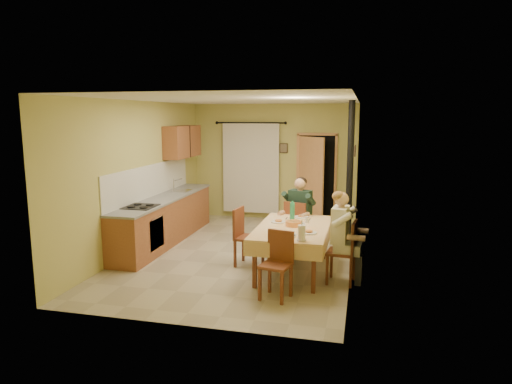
% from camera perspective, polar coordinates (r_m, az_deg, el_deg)
% --- Properties ---
extents(floor, '(4.00, 6.00, 0.01)m').
position_cam_1_polar(floor, '(8.54, -1.80, -7.67)').
color(floor, tan).
rests_on(floor, ground).
extents(room_shell, '(4.04, 6.04, 2.82)m').
position_cam_1_polar(room_shell, '(8.19, -1.87, 4.58)').
color(room_shell, tan).
rests_on(room_shell, ground).
extents(kitchen_run, '(0.64, 3.64, 1.56)m').
position_cam_1_polar(kitchen_run, '(9.35, -11.33, -3.28)').
color(kitchen_run, brown).
rests_on(kitchen_run, ground).
extents(upper_cabinets, '(0.35, 1.40, 0.70)m').
position_cam_1_polar(upper_cabinets, '(10.37, -9.16, 6.25)').
color(upper_cabinets, brown).
rests_on(upper_cabinets, room_shell).
extents(curtain, '(1.70, 0.07, 2.22)m').
position_cam_1_polar(curtain, '(11.17, -0.65, 3.06)').
color(curtain, black).
rests_on(curtain, ground).
extents(doorway, '(0.96, 0.59, 2.15)m').
position_cam_1_polar(doorway, '(10.87, 7.23, 1.68)').
color(doorway, black).
rests_on(doorway, ground).
extents(dining_table, '(1.15, 1.92, 0.76)m').
position_cam_1_polar(dining_table, '(7.49, 4.61, -7.17)').
color(dining_table, '#DAAE78').
rests_on(dining_table, ground).
extents(tableware, '(0.83, 1.67, 0.33)m').
position_cam_1_polar(tableware, '(7.28, 4.83, -4.10)').
color(tableware, white).
rests_on(tableware, dining_table).
extents(chair_far, '(0.54, 0.54, 0.99)m').
position_cam_1_polar(chair_far, '(8.51, 5.33, -5.73)').
color(chair_far, brown).
rests_on(chair_far, ground).
extents(chair_near, '(0.46, 0.46, 0.94)m').
position_cam_1_polar(chair_near, '(6.47, 2.52, -10.72)').
color(chair_near, brown).
rests_on(chair_near, ground).
extents(chair_right, '(0.45, 0.45, 0.97)m').
position_cam_1_polar(chair_right, '(7.15, 10.69, -8.88)').
color(chair_right, brown).
rests_on(chair_right, ground).
extents(chair_left, '(0.48, 0.48, 0.99)m').
position_cam_1_polar(chair_left, '(7.82, -0.97, -7.09)').
color(chair_left, brown).
rests_on(chair_left, ground).
extents(man_far, '(0.64, 0.57, 1.39)m').
position_cam_1_polar(man_far, '(8.39, 5.44, -1.83)').
color(man_far, '#192D23').
rests_on(man_far, chair_far).
extents(man_right, '(0.50, 0.61, 1.39)m').
position_cam_1_polar(man_right, '(6.99, 10.73, -4.28)').
color(man_right, silver).
rests_on(man_right, chair_right).
extents(stove_flue, '(0.24, 0.24, 2.80)m').
position_cam_1_polar(stove_flue, '(8.60, 11.54, -0.71)').
color(stove_flue, black).
rests_on(stove_flue, ground).
extents(picture_back, '(0.19, 0.03, 0.23)m').
position_cam_1_polar(picture_back, '(11.03, 3.48, 5.50)').
color(picture_back, black).
rests_on(picture_back, room_shell).
extents(picture_right, '(0.03, 0.31, 0.21)m').
position_cam_1_polar(picture_right, '(9.09, 12.29, 5.06)').
color(picture_right, brown).
rests_on(picture_right, room_shell).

